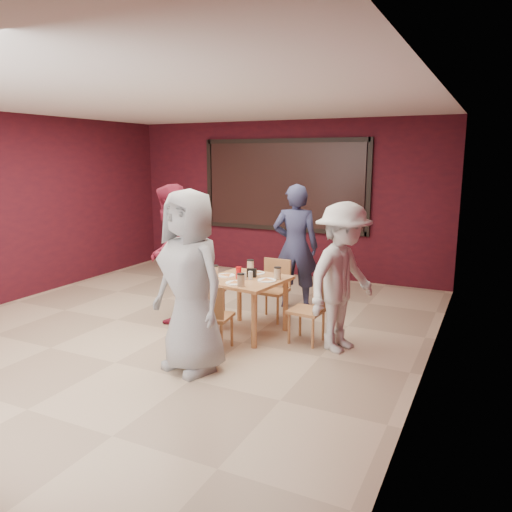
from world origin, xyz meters
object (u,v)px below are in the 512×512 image
at_px(chair_back, 274,286).
at_px(dining_table, 246,285).
at_px(chair_right, 312,307).
at_px(diner_back, 296,247).
at_px(diner_right, 342,278).
at_px(diner_left, 171,253).
at_px(chair_front, 211,313).
at_px(chair_left, 200,286).
at_px(diner_front, 190,282).

bearing_deg(chair_back, dining_table, -96.23).
bearing_deg(chair_right, diner_back, 119.37).
distance_m(dining_table, chair_right, 0.87).
bearing_deg(diner_back, diner_right, 114.50).
height_order(diner_back, diner_left, diner_left).
xyz_separation_m(chair_front, diner_right, (1.28, 0.71, 0.39)).
xyz_separation_m(dining_table, diner_right, (1.21, -0.00, 0.22)).
bearing_deg(diner_back, chair_left, 42.14).
relative_size(chair_front, diner_back, 0.44).
height_order(diner_front, diner_left, diner_front).
distance_m(chair_right, diner_right, 0.54).
relative_size(chair_front, diner_front, 0.43).
distance_m(chair_left, chair_right, 1.53).
height_order(dining_table, diner_right, diner_right).
relative_size(diner_front, diner_left, 1.03).
height_order(diner_front, diner_back, diner_front).
bearing_deg(diner_back, diner_left, 29.37).
distance_m(dining_table, chair_left, 0.69).
xyz_separation_m(chair_left, diner_right, (1.89, -0.03, 0.33)).
relative_size(chair_left, chair_right, 1.18).
relative_size(dining_table, chair_left, 1.09).
height_order(chair_front, diner_right, diner_right).
bearing_deg(chair_back, diner_right, -31.14).
height_order(chair_right, diner_front, diner_front).
xyz_separation_m(chair_front, diner_left, (-1.06, 0.75, 0.46)).
xyz_separation_m(diner_front, diner_back, (0.16, 2.49, -0.04)).
bearing_deg(diner_front, diner_back, 102.92).
bearing_deg(chair_right, chair_left, -179.64).
bearing_deg(dining_table, chair_back, 83.77).
bearing_deg(chair_back, chair_front, -96.06).
bearing_deg(diner_left, dining_table, 71.86).
distance_m(dining_table, diner_front, 1.23).
relative_size(dining_table, diner_back, 0.56).
bearing_deg(chair_front, diner_front, -83.62).
relative_size(chair_front, chair_back, 0.98).
height_order(chair_front, chair_right, chair_front).
distance_m(diner_back, diner_right, 1.68).
bearing_deg(chair_left, diner_right, -0.81).
relative_size(chair_front, chair_left, 0.87).
height_order(diner_back, diner_right, diner_back).
distance_m(chair_front, chair_back, 1.40).
bearing_deg(diner_back, chair_right, 104.25).
height_order(dining_table, diner_back, diner_back).
bearing_deg(chair_left, diner_front, -61.53).
distance_m(chair_right, diner_left, 2.03).
relative_size(chair_front, diner_left, 0.44).
xyz_separation_m(chair_right, diner_back, (-0.71, 1.26, 0.46)).
height_order(chair_front, diner_front, diner_front).
relative_size(chair_back, diner_right, 0.48).
xyz_separation_m(chair_right, diner_right, (0.36, -0.04, 0.40)).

